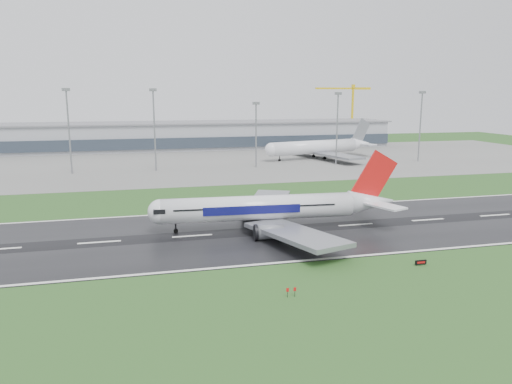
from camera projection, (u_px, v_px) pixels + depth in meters
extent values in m
plane|color=#224A1B|center=(277.00, 230.00, 113.57)|extent=(520.00, 520.00, 0.00)
cube|color=black|center=(277.00, 230.00, 113.56)|extent=(400.00, 45.00, 0.10)
cube|color=slate|center=(204.00, 161.00, 232.55)|extent=(400.00, 130.00, 0.08)
cube|color=gray|center=(190.00, 136.00, 288.20)|extent=(240.00, 36.00, 15.00)
cylinder|color=gray|center=(69.00, 133.00, 192.10)|extent=(0.64, 0.64, 32.85)
cylinder|color=gray|center=(155.00, 132.00, 199.95)|extent=(0.64, 0.64, 32.82)
cylinder|color=gray|center=(256.00, 136.00, 210.68)|extent=(0.64, 0.64, 27.29)
cylinder|color=gray|center=(337.00, 130.00, 219.18)|extent=(0.64, 0.64, 31.43)
cylinder|color=gray|center=(420.00, 128.00, 229.09)|extent=(0.64, 0.64, 32.02)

